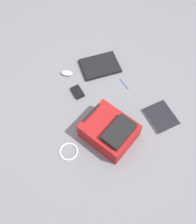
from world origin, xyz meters
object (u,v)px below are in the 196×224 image
Objects in this scene: laptop at (100,66)px; power_brick at (78,92)px; pen_black at (124,84)px; computer_mouse at (67,73)px; cable_coil at (69,151)px; book_red at (161,117)px; backpack at (110,131)px.

laptop is 0.35m from power_brick.
laptop is 2.96× the size of pen_black.
computer_mouse is 0.79× the size of pen_black.
cable_coil is (-0.66, -0.58, -0.01)m from laptop.
computer_mouse is 0.85× the size of power_brick.
computer_mouse reaches higher than book_red.
backpack reaches higher than power_brick.
cable_coil is at bearing 169.45° from book_red.
backpack is 3.44× the size of pen_black.
laptop is (0.32, 0.64, -0.07)m from backpack.
laptop is 3.19× the size of power_brick.
book_red is at bearing -10.55° from cable_coil.
computer_mouse is at bearing 163.62° from laptop.
pen_black is (0.40, -0.14, -0.01)m from power_brick.
backpack is 1.67× the size of book_red.
laptop is at bearing 23.60° from power_brick.
pen_black is at bearing 97.82° from book_red.
backpack reaches higher than cable_coil.
computer_mouse is at bearing 61.82° from cable_coil.
laptop is 1.44× the size of book_red.
book_red is 1.90× the size of cable_coil.
power_brick is (-0.32, -0.14, -0.00)m from laptop.
backpack is at bearing 168.66° from book_red.
laptop reaches higher than book_red.
pen_black is at bearing 21.76° from cable_coil.
backpack is 3.70× the size of power_brick.
computer_mouse is at bearing 88.77° from backpack.
laptop is 0.29m from pen_black.
pen_black is at bearing -93.42° from computer_mouse.
laptop is at bearing 41.16° from cable_coil.
backpack is 0.47m from book_red.
book_red is 0.93m from computer_mouse.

